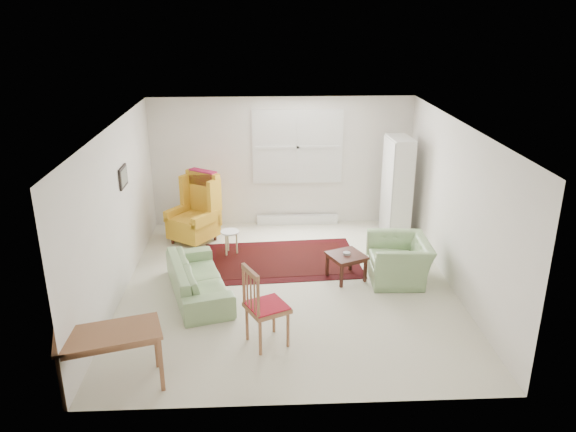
{
  "coord_description": "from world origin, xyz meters",
  "views": [
    {
      "loc": [
        -0.39,
        -7.73,
        4.04
      ],
      "look_at": [
        0.0,
        0.3,
        1.05
      ],
      "focal_mm": 35.0,
      "sensor_mm": 36.0,
      "label": 1
    }
  ],
  "objects_px": {
    "wingback_chair": "(192,209)",
    "coffee_table": "(346,266)",
    "cabinet": "(397,187)",
    "stool": "(230,242)",
    "sofa": "(198,272)",
    "desk_chair": "(267,305)",
    "desk": "(111,360)",
    "armchair": "(399,256)"
  },
  "relations": [
    {
      "from": "desk_chair",
      "to": "wingback_chair",
      "type": "bearing_deg",
      "value": -4.93
    },
    {
      "from": "wingback_chair",
      "to": "cabinet",
      "type": "xyz_separation_m",
      "value": [
        3.75,
        0.18,
        0.29
      ]
    },
    {
      "from": "coffee_table",
      "to": "desk_chair",
      "type": "relative_size",
      "value": 0.47
    },
    {
      "from": "cabinet",
      "to": "stool",
      "type": "bearing_deg",
      "value": -169.49
    },
    {
      "from": "cabinet",
      "to": "desk_chair",
      "type": "relative_size",
      "value": 1.71
    },
    {
      "from": "coffee_table",
      "to": "cabinet",
      "type": "xyz_separation_m",
      "value": [
        1.19,
        1.8,
        0.72
      ]
    },
    {
      "from": "armchair",
      "to": "desk",
      "type": "xyz_separation_m",
      "value": [
        -3.84,
        -2.52,
        -0.04
      ]
    },
    {
      "from": "stool",
      "to": "cabinet",
      "type": "distance_m",
      "value": 3.23
    },
    {
      "from": "stool",
      "to": "desk_chair",
      "type": "bearing_deg",
      "value": -77.87
    },
    {
      "from": "stool",
      "to": "cabinet",
      "type": "height_order",
      "value": "cabinet"
    },
    {
      "from": "stool",
      "to": "cabinet",
      "type": "bearing_deg",
      "value": 13.7
    },
    {
      "from": "sofa",
      "to": "desk_chair",
      "type": "xyz_separation_m",
      "value": [
        1.01,
        -1.35,
        0.17
      ]
    },
    {
      "from": "wingback_chair",
      "to": "desk",
      "type": "distance_m",
      "value": 4.23
    },
    {
      "from": "sofa",
      "to": "armchair",
      "type": "distance_m",
      "value": 3.12
    },
    {
      "from": "sofa",
      "to": "desk",
      "type": "xyz_separation_m",
      "value": [
        -0.74,
        -2.16,
        -0.01
      ]
    },
    {
      "from": "wingback_chair",
      "to": "desk",
      "type": "relative_size",
      "value": 1.14
    },
    {
      "from": "wingback_chair",
      "to": "coffee_table",
      "type": "xyz_separation_m",
      "value": [
        2.57,
        -1.62,
        -0.43
      ]
    },
    {
      "from": "wingback_chair",
      "to": "cabinet",
      "type": "relative_size",
      "value": 0.69
    },
    {
      "from": "coffee_table",
      "to": "wingback_chair",
      "type": "bearing_deg",
      "value": 147.74
    },
    {
      "from": "sofa",
      "to": "armchair",
      "type": "relative_size",
      "value": 1.8
    },
    {
      "from": "sofa",
      "to": "coffee_table",
      "type": "distance_m",
      "value": 2.32
    },
    {
      "from": "cabinet",
      "to": "desk_chair",
      "type": "bearing_deg",
      "value": -127.72
    },
    {
      "from": "armchair",
      "to": "coffee_table",
      "type": "height_order",
      "value": "armchair"
    },
    {
      "from": "coffee_table",
      "to": "desk",
      "type": "distance_m",
      "value": 3.97
    },
    {
      "from": "armchair",
      "to": "stool",
      "type": "bearing_deg",
      "value": -110.34
    },
    {
      "from": "wingback_chair",
      "to": "desk_chair",
      "type": "relative_size",
      "value": 1.18
    },
    {
      "from": "sofa",
      "to": "armchair",
      "type": "bearing_deg",
      "value": -99.27
    },
    {
      "from": "sofa",
      "to": "armchair",
      "type": "xyz_separation_m",
      "value": [
        3.1,
        0.36,
        0.03
      ]
    },
    {
      "from": "coffee_table",
      "to": "desk",
      "type": "height_order",
      "value": "desk"
    },
    {
      "from": "sofa",
      "to": "stool",
      "type": "bearing_deg",
      "value": -31.24
    },
    {
      "from": "wingback_chair",
      "to": "stool",
      "type": "height_order",
      "value": "wingback_chair"
    },
    {
      "from": "armchair",
      "to": "stool",
      "type": "height_order",
      "value": "armchair"
    },
    {
      "from": "armchair",
      "to": "wingback_chair",
      "type": "height_order",
      "value": "wingback_chair"
    },
    {
      "from": "sofa",
      "to": "wingback_chair",
      "type": "distance_m",
      "value": 2.07
    },
    {
      "from": "armchair",
      "to": "coffee_table",
      "type": "distance_m",
      "value": 0.84
    },
    {
      "from": "sofa",
      "to": "stool",
      "type": "xyz_separation_m",
      "value": [
        0.4,
        1.47,
        -0.16
      ]
    },
    {
      "from": "wingback_chair",
      "to": "coffee_table",
      "type": "bearing_deg",
      "value": 3.11
    },
    {
      "from": "sofa",
      "to": "desk_chair",
      "type": "distance_m",
      "value": 1.7
    },
    {
      "from": "coffee_table",
      "to": "cabinet",
      "type": "relative_size",
      "value": 0.28
    },
    {
      "from": "coffee_table",
      "to": "desk_chair",
      "type": "distance_m",
      "value": 2.2
    },
    {
      "from": "stool",
      "to": "cabinet",
      "type": "xyz_separation_m",
      "value": [
        3.06,
        0.75,
        0.72
      ]
    },
    {
      "from": "coffee_table",
      "to": "desk_chair",
      "type": "height_order",
      "value": "desk_chair"
    }
  ]
}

